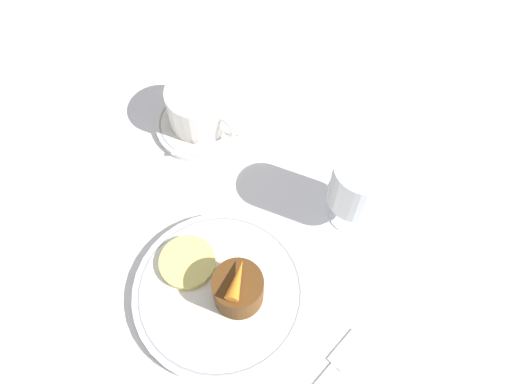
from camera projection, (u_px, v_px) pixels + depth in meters
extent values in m
plane|color=white|center=(244.00, 265.00, 0.66)|extent=(3.00, 3.00, 0.00)
cylinder|color=white|center=(220.00, 292.00, 0.64)|extent=(0.22, 0.22, 0.01)
torus|color=#999EA8|center=(220.00, 291.00, 0.63)|extent=(0.21, 0.21, 0.00)
cylinder|color=white|center=(202.00, 123.00, 0.78)|extent=(0.14, 0.14, 0.01)
torus|color=#999EA8|center=(202.00, 122.00, 0.77)|extent=(0.13, 0.13, 0.00)
cylinder|color=white|center=(200.00, 106.00, 0.75)|extent=(0.10, 0.10, 0.06)
cylinder|color=brown|center=(200.00, 104.00, 0.74)|extent=(0.09, 0.09, 0.05)
torus|color=white|center=(226.00, 127.00, 0.72)|extent=(0.03, 0.01, 0.04)
cube|color=silver|center=(204.00, 143.00, 0.75)|extent=(0.04, 0.09, 0.00)
ellipsoid|color=silver|center=(242.00, 132.00, 0.76)|extent=(0.02, 0.03, 0.00)
cylinder|color=silver|center=(349.00, 214.00, 0.70)|extent=(0.06, 0.06, 0.01)
cylinder|color=silver|center=(352.00, 206.00, 0.68)|extent=(0.01, 0.01, 0.05)
cylinder|color=silver|center=(360.00, 183.00, 0.63)|extent=(0.08, 0.08, 0.07)
cylinder|color=maroon|center=(358.00, 189.00, 0.64)|extent=(0.07, 0.07, 0.04)
cube|color=silver|center=(347.00, 350.00, 0.61)|extent=(0.02, 0.05, 0.01)
cylinder|color=#563314|center=(238.00, 289.00, 0.61)|extent=(0.06, 0.06, 0.05)
cone|color=orange|center=(237.00, 280.00, 0.58)|extent=(0.04, 0.05, 0.02)
cylinder|color=#EFE075|center=(188.00, 262.00, 0.65)|extent=(0.07, 0.07, 0.01)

